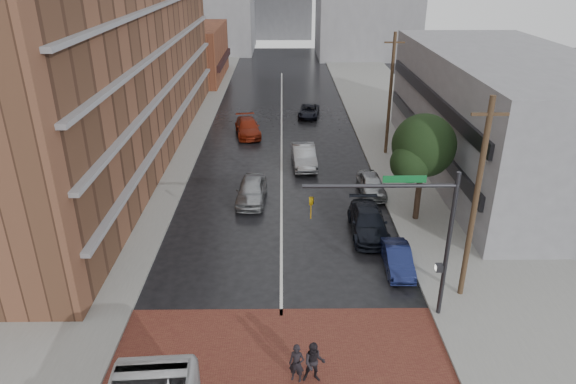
{
  "coord_description": "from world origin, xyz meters",
  "views": [
    {
      "loc": [
        0.11,
        -16.77,
        15.16
      ],
      "look_at": [
        0.38,
        8.71,
        3.5
      ],
      "focal_mm": 32.0,
      "sensor_mm": 36.0,
      "label": 1
    }
  ],
  "objects_px": {
    "car_travel_c": "(248,127)",
    "suv_travel": "(309,111)",
    "pedestrian_b": "(314,363)",
    "car_parked_mid": "(368,222)",
    "pedestrian_a": "(297,363)",
    "car_parked_far": "(371,185)",
    "car_travel_b": "(304,156)",
    "car_parked_near": "(398,259)",
    "car_travel_a": "(252,190)"
  },
  "relations": [
    {
      "from": "car_travel_c",
      "to": "suv_travel",
      "type": "relative_size",
      "value": 1.21
    },
    {
      "from": "suv_travel",
      "to": "pedestrian_b",
      "type": "bearing_deg",
      "value": -84.1
    },
    {
      "from": "car_parked_mid",
      "to": "pedestrian_a",
      "type": "bearing_deg",
      "value": -110.73
    },
    {
      "from": "car_parked_far",
      "to": "car_parked_mid",
      "type": "bearing_deg",
      "value": -103.13
    },
    {
      "from": "suv_travel",
      "to": "car_travel_b",
      "type": "bearing_deg",
      "value": -86.05
    },
    {
      "from": "car_parked_near",
      "to": "car_parked_mid",
      "type": "bearing_deg",
      "value": 105.64
    },
    {
      "from": "pedestrian_a",
      "to": "car_travel_a",
      "type": "bearing_deg",
      "value": 114.12
    },
    {
      "from": "car_travel_a",
      "to": "pedestrian_a",
      "type": "bearing_deg",
      "value": -77.88
    },
    {
      "from": "car_travel_b",
      "to": "pedestrian_a",
      "type": "bearing_deg",
      "value": -96.23
    },
    {
      "from": "car_parked_far",
      "to": "pedestrian_a",
      "type": "bearing_deg",
      "value": -110.2
    },
    {
      "from": "pedestrian_a",
      "to": "car_travel_c",
      "type": "xyz_separation_m",
      "value": [
        -3.77,
        30.74,
        -0.09
      ]
    },
    {
      "from": "car_parked_near",
      "to": "car_parked_mid",
      "type": "xyz_separation_m",
      "value": [
        -0.98,
        3.92,
        0.12
      ]
    },
    {
      "from": "pedestrian_a",
      "to": "car_travel_c",
      "type": "relative_size",
      "value": 0.32
    },
    {
      "from": "car_parked_near",
      "to": "pedestrian_b",
      "type": "bearing_deg",
      "value": -120.13
    },
    {
      "from": "pedestrian_a",
      "to": "car_parked_mid",
      "type": "xyz_separation_m",
      "value": [
        4.59,
        11.8,
        -0.09
      ]
    },
    {
      "from": "pedestrian_b",
      "to": "car_travel_b",
      "type": "distance_m",
      "value": 22.91
    },
    {
      "from": "car_parked_near",
      "to": "car_travel_a",
      "type": "bearing_deg",
      "value": 135.64
    },
    {
      "from": "car_travel_b",
      "to": "suv_travel",
      "type": "distance_m",
      "value": 13.95
    },
    {
      "from": "car_travel_b",
      "to": "car_parked_far",
      "type": "bearing_deg",
      "value": -53.38
    },
    {
      "from": "car_travel_a",
      "to": "car_parked_far",
      "type": "xyz_separation_m",
      "value": [
        8.32,
        1.11,
        -0.09
      ]
    },
    {
      "from": "suv_travel",
      "to": "car_parked_near",
      "type": "height_order",
      "value": "car_parked_near"
    },
    {
      "from": "pedestrian_a",
      "to": "car_parked_near",
      "type": "xyz_separation_m",
      "value": [
        5.57,
        7.88,
        -0.22
      ]
    },
    {
      "from": "suv_travel",
      "to": "car_parked_near",
      "type": "xyz_separation_m",
      "value": [
        3.34,
        -28.91,
        0.03
      ]
    },
    {
      "from": "car_parked_near",
      "to": "pedestrian_a",
      "type": "bearing_deg",
      "value": -123.62
    },
    {
      "from": "pedestrian_b",
      "to": "suv_travel",
      "type": "relative_size",
      "value": 0.42
    },
    {
      "from": "car_parked_near",
      "to": "car_parked_mid",
      "type": "height_order",
      "value": "car_parked_mid"
    },
    {
      "from": "pedestrian_b",
      "to": "car_travel_c",
      "type": "distance_m",
      "value": 31.08
    },
    {
      "from": "car_travel_c",
      "to": "car_parked_near",
      "type": "distance_m",
      "value": 24.7
    },
    {
      "from": "car_travel_b",
      "to": "car_parked_near",
      "type": "bearing_deg",
      "value": -76.96
    },
    {
      "from": "car_travel_c",
      "to": "car_parked_far",
      "type": "height_order",
      "value": "car_travel_c"
    },
    {
      "from": "car_travel_b",
      "to": "suv_travel",
      "type": "relative_size",
      "value": 1.17
    },
    {
      "from": "pedestrian_b",
      "to": "car_parked_near",
      "type": "distance_m",
      "value": 9.3
    },
    {
      "from": "pedestrian_b",
      "to": "car_travel_a",
      "type": "bearing_deg",
      "value": 102.59
    },
    {
      "from": "car_parked_far",
      "to": "car_travel_b",
      "type": "bearing_deg",
      "value": 127.76
    },
    {
      "from": "pedestrian_a",
      "to": "car_travel_a",
      "type": "distance_m",
      "value": 16.57
    },
    {
      "from": "car_parked_near",
      "to": "car_parked_mid",
      "type": "distance_m",
      "value": 4.04
    },
    {
      "from": "pedestrian_b",
      "to": "suv_travel",
      "type": "distance_m",
      "value": 36.84
    },
    {
      "from": "pedestrian_a",
      "to": "pedestrian_b",
      "type": "bearing_deg",
      "value": 12.94
    },
    {
      "from": "car_travel_a",
      "to": "car_parked_near",
      "type": "distance_m",
      "value": 11.8
    },
    {
      "from": "pedestrian_b",
      "to": "pedestrian_a",
      "type": "bearing_deg",
      "value": 179.14
    },
    {
      "from": "pedestrian_b",
      "to": "car_travel_c",
      "type": "relative_size",
      "value": 0.35
    },
    {
      "from": "pedestrian_b",
      "to": "suv_travel",
      "type": "xyz_separation_m",
      "value": [
        1.55,
        36.81,
        -0.3
      ]
    },
    {
      "from": "car_travel_c",
      "to": "car_parked_mid",
      "type": "xyz_separation_m",
      "value": [
        8.36,
        -18.94,
        -0.0
      ]
    },
    {
      "from": "pedestrian_a",
      "to": "car_parked_near",
      "type": "distance_m",
      "value": 9.65
    },
    {
      "from": "car_travel_c",
      "to": "car_parked_mid",
      "type": "height_order",
      "value": "car_travel_c"
    },
    {
      "from": "car_travel_c",
      "to": "suv_travel",
      "type": "xyz_separation_m",
      "value": [
        6.0,
        6.04,
        -0.16
      ]
    },
    {
      "from": "car_parked_near",
      "to": "car_travel_b",
      "type": "bearing_deg",
      "value": 107.99
    },
    {
      "from": "suv_travel",
      "to": "car_parked_mid",
      "type": "height_order",
      "value": "car_parked_mid"
    },
    {
      "from": "pedestrian_a",
      "to": "car_parked_far",
      "type": "bearing_deg",
      "value": 86.96
    },
    {
      "from": "pedestrian_b",
      "to": "car_travel_a",
      "type": "xyz_separation_m",
      "value": [
        -3.3,
        16.39,
        -0.09
      ]
    }
  ]
}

